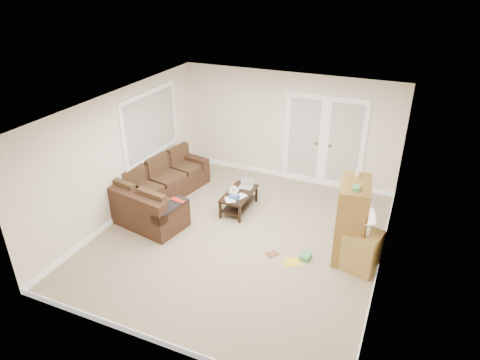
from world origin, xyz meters
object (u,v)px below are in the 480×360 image
at_px(side_cabinet, 362,247).
at_px(tv_armoire, 351,220).
at_px(coffee_table, 239,200).
at_px(sectional_sofa, 156,193).

bearing_deg(side_cabinet, tv_armoire, 149.15).
bearing_deg(coffee_table, side_cabinet, -20.01).
relative_size(tv_armoire, side_cabinet, 1.36).
distance_m(sectional_sofa, side_cabinet, 4.27).
bearing_deg(side_cabinet, coffee_table, 174.23).
xyz_separation_m(coffee_table, side_cabinet, (2.61, -0.95, 0.19)).
height_order(sectional_sofa, side_cabinet, side_cabinet).
xyz_separation_m(sectional_sofa, tv_armoire, (3.98, -0.13, 0.41)).
xyz_separation_m(sectional_sofa, coffee_table, (1.64, 0.55, -0.08)).
bearing_deg(sectional_sofa, tv_armoire, 8.88).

